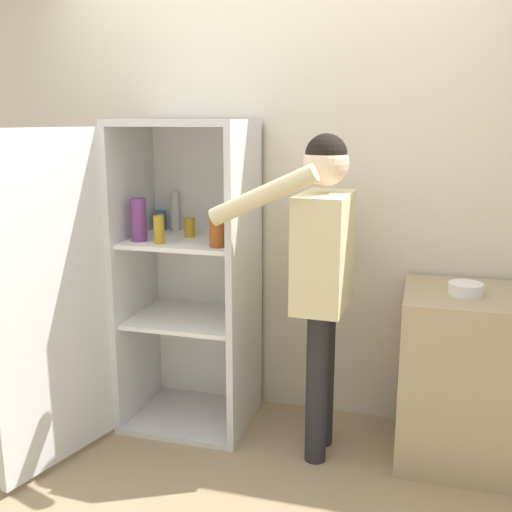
# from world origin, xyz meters

# --- Properties ---
(ground_plane) EXTENTS (12.00, 12.00, 0.00)m
(ground_plane) POSITION_xyz_m (0.00, 0.00, 0.00)
(ground_plane) COLOR tan
(wall_back) EXTENTS (7.00, 0.06, 2.55)m
(wall_back) POSITION_xyz_m (0.00, 0.98, 1.27)
(wall_back) COLOR beige
(wall_back) RESTS_ON ground_plane
(refrigerator) EXTENTS (0.92, 1.25, 1.70)m
(refrigerator) POSITION_xyz_m (-0.51, 0.54, 0.86)
(refrigerator) COLOR silver
(refrigerator) RESTS_ON ground_plane
(person) EXTENTS (0.64, 0.56, 1.64)m
(person) POSITION_xyz_m (0.37, 0.48, 1.04)
(person) COLOR #262628
(person) RESTS_ON ground_plane
(counter) EXTENTS (0.76, 0.60, 0.88)m
(counter) POSITION_xyz_m (1.15, 0.63, 0.44)
(counter) COLOR tan
(counter) RESTS_ON ground_plane
(bowl) EXTENTS (0.16, 0.16, 0.06)m
(bowl) POSITION_xyz_m (1.06, 0.59, 0.91)
(bowl) COLOR white
(bowl) RESTS_ON counter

